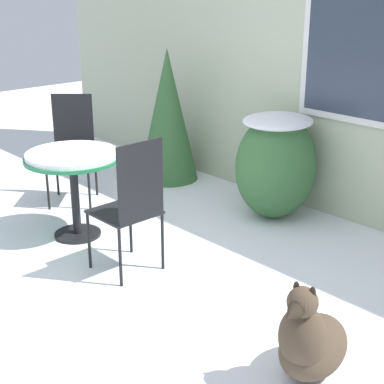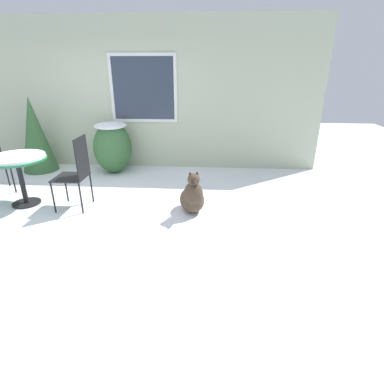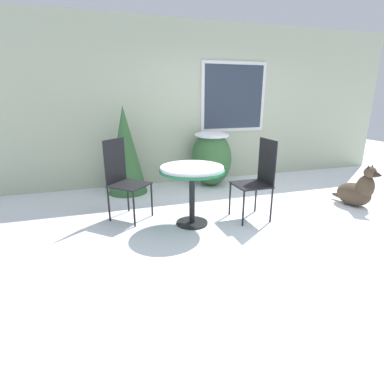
{
  "view_description": "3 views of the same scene",
  "coord_description": "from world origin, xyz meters",
  "px_view_note": "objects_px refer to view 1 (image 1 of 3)",
  "views": [
    {
      "loc": [
        3.23,
        -2.4,
        2.16
      ],
      "look_at": [
        0.0,
        0.6,
        0.55
      ],
      "focal_mm": 55.0,
      "sensor_mm": 36.0,
      "label": 1
    },
    {
      "loc": [
        1.87,
        -3.93,
        1.95
      ],
      "look_at": [
        1.61,
        0.06,
        0.29
      ],
      "focal_mm": 28.0,
      "sensor_mm": 36.0,
      "label": 2
    },
    {
      "loc": [
        -2.07,
        -3.33,
        1.6
      ],
      "look_at": [
        -0.97,
        0.11,
        0.44
      ],
      "focal_mm": 28.0,
      "sensor_mm": 36.0,
      "label": 3
    }
  ],
  "objects_px": {
    "patio_chair_near_table": "(72,145)",
    "patio_chair_far_side": "(131,203)",
    "dog": "(310,342)",
    "patio_table": "(73,165)"
  },
  "relations": [
    {
      "from": "patio_chair_near_table",
      "to": "patio_chair_far_side",
      "type": "height_order",
      "value": "same"
    },
    {
      "from": "dog",
      "to": "patio_table",
      "type": "bearing_deg",
      "value": 166.91
    },
    {
      "from": "patio_table",
      "to": "patio_chair_near_table",
      "type": "height_order",
      "value": "patio_chair_near_table"
    },
    {
      "from": "patio_chair_near_table",
      "to": "patio_chair_far_side",
      "type": "bearing_deg",
      "value": -64.35
    },
    {
      "from": "patio_table",
      "to": "patio_chair_far_side",
      "type": "distance_m",
      "value": 0.9
    },
    {
      "from": "patio_table",
      "to": "patio_chair_far_side",
      "type": "height_order",
      "value": "patio_chair_far_side"
    },
    {
      "from": "patio_chair_far_side",
      "to": "patio_chair_near_table",
      "type": "bearing_deg",
      "value": -108.07
    },
    {
      "from": "patio_table",
      "to": "dog",
      "type": "height_order",
      "value": "patio_table"
    },
    {
      "from": "patio_table",
      "to": "patio_chair_far_side",
      "type": "bearing_deg",
      "value": -3.86
    },
    {
      "from": "patio_table",
      "to": "patio_chair_near_table",
      "type": "relative_size",
      "value": 0.76
    }
  ]
}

